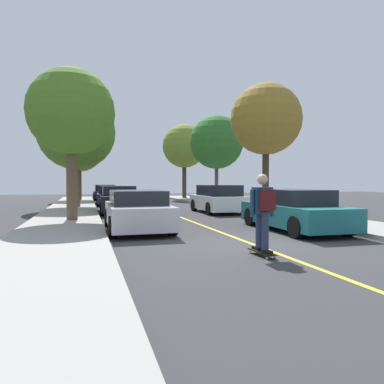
# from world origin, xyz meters

# --- Properties ---
(ground) EXTENTS (80.00, 80.00, 0.00)m
(ground) POSITION_xyz_m (0.00, 0.00, 0.00)
(ground) COLOR #353538
(sidewalk_left) EXTENTS (2.65, 56.00, 0.14)m
(sidewalk_left) POSITION_xyz_m (-4.84, 0.00, 0.07)
(sidewalk_left) COLOR #9E9B93
(sidewalk_left) RESTS_ON ground
(center_line) EXTENTS (0.12, 39.20, 0.01)m
(center_line) POSITION_xyz_m (0.00, 4.00, 0.00)
(center_line) COLOR gold
(center_line) RESTS_ON ground
(parked_car_left_nearest) EXTENTS (1.99, 4.33, 1.31)m
(parked_car_left_nearest) POSITION_xyz_m (-2.47, 3.35, 0.65)
(parked_car_left_nearest) COLOR #B7B7BC
(parked_car_left_nearest) RESTS_ON ground
(parked_car_left_near) EXTENTS (1.98, 4.40, 1.39)m
(parked_car_left_near) POSITION_xyz_m (-2.47, 10.20, 0.69)
(parked_car_left_near) COLOR black
(parked_car_left_near) RESTS_ON ground
(parked_car_left_far) EXTENTS (1.96, 4.65, 1.32)m
(parked_car_left_far) POSITION_xyz_m (-2.47, 17.17, 0.66)
(parked_car_left_far) COLOR navy
(parked_car_left_far) RESTS_ON ground
(parked_car_left_farthest) EXTENTS (2.00, 4.01, 1.35)m
(parked_car_left_farthest) POSITION_xyz_m (-2.47, 24.00, 0.66)
(parked_car_left_farthest) COLOR black
(parked_car_left_farthest) RESTS_ON ground
(parked_car_right_nearest) EXTENTS (2.04, 4.52, 1.34)m
(parked_car_right_nearest) POSITION_xyz_m (2.47, 1.90, 0.65)
(parked_car_right_nearest) COLOR #196066
(parked_car_right_nearest) RESTS_ON ground
(parked_car_right_near) EXTENTS (2.06, 4.08, 1.43)m
(parked_car_right_near) POSITION_xyz_m (2.47, 8.83, 0.70)
(parked_car_right_near) COLOR white
(parked_car_right_near) RESTS_ON ground
(street_tree_left_nearest) EXTENTS (3.30, 3.30, 5.78)m
(street_tree_left_nearest) POSITION_xyz_m (-4.58, 6.09, 4.23)
(street_tree_left_nearest) COLOR brown
(street_tree_left_nearest) RESTS_ON sidewalk_left
(street_tree_left_near) EXTENTS (4.54, 4.54, 6.71)m
(street_tree_left_near) POSITION_xyz_m (-4.58, 13.76, 4.56)
(street_tree_left_near) COLOR brown
(street_tree_left_near) RESTS_ON sidewalk_left
(street_tree_left_far) EXTENTS (3.99, 3.99, 6.29)m
(street_tree_left_far) POSITION_xyz_m (-4.58, 22.27, 4.42)
(street_tree_left_far) COLOR #4C3823
(street_tree_left_far) RESTS_ON sidewalk_left
(street_tree_right_nearest) EXTENTS (3.55, 3.55, 6.36)m
(street_tree_right_nearest) POSITION_xyz_m (4.58, 7.68, 4.70)
(street_tree_right_nearest) COLOR #3D2D1E
(street_tree_right_nearest) RESTS_ON sidewalk_right
(street_tree_right_near) EXTENTS (3.69, 3.69, 6.04)m
(street_tree_right_near) POSITION_xyz_m (4.58, 14.63, 4.32)
(street_tree_right_near) COLOR brown
(street_tree_right_near) RESTS_ON sidewalk_right
(street_tree_right_far) EXTENTS (3.97, 3.97, 6.72)m
(street_tree_right_far) POSITION_xyz_m (4.58, 22.97, 4.85)
(street_tree_right_far) COLOR #3D2D1E
(street_tree_right_far) RESTS_ON sidewalk_right
(skateboard) EXTENTS (0.28, 0.85, 0.10)m
(skateboard) POSITION_xyz_m (-0.45, -1.44, 0.09)
(skateboard) COLOR black
(skateboard) RESTS_ON ground
(skateboarder) EXTENTS (0.59, 0.71, 1.65)m
(skateboarder) POSITION_xyz_m (-0.45, -1.47, 1.04)
(skateboarder) COLOR black
(skateboarder) RESTS_ON skateboard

